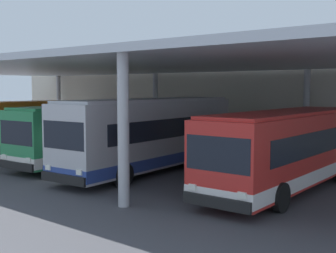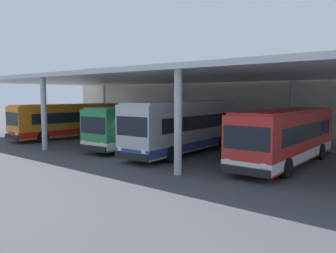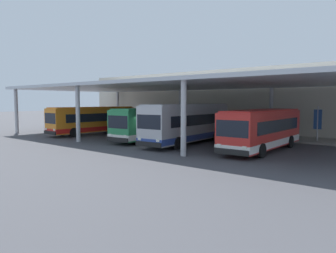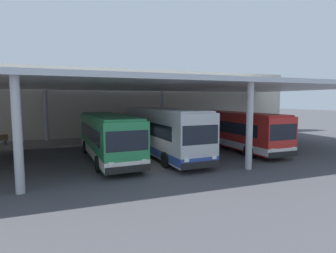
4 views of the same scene
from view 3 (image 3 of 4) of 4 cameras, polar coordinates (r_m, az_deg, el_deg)
name	(u,v)px [view 3 (image 3 of 4)]	position (r m, az deg, el deg)	size (l,w,h in m)	color
ground_plane	(144,145)	(27.85, -4.37, -3.29)	(200.00, 200.00, 0.00)	#47474C
platform_kerb	(213,133)	(37.18, 8.22, -1.20)	(42.00, 4.50, 0.18)	gray
station_building_facade	(227,101)	(39.82, 10.70, 4.60)	(48.00, 1.60, 7.73)	beige
canopy_shelter	(182,86)	(31.83, 2.47, 7.29)	(40.00, 17.00, 5.55)	silver
bus_nearest_bay	(93,120)	(37.45, -13.49, 1.17)	(3.17, 10.66, 3.17)	orange
bus_second_bay	(155,123)	(30.99, -2.35, 0.60)	(3.18, 10.66, 3.17)	#28844C
bus_middle_bay	(188,123)	(28.41, 3.64, 0.61)	(3.20, 11.46, 3.57)	#B7B7BC
bus_far_bay	(263,129)	(25.38, 16.84, -0.48)	(2.82, 10.56, 3.17)	red
bench_waiting	(150,124)	(43.29, -3.35, 0.42)	(1.80, 0.45, 0.92)	brown
trash_bin	(128,123)	(45.85, -7.27, 0.64)	(0.52, 0.52, 0.98)	#33383D
banner_sign	(318,121)	(31.86, 25.53, 0.85)	(0.70, 0.12, 3.20)	#B2B2B7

